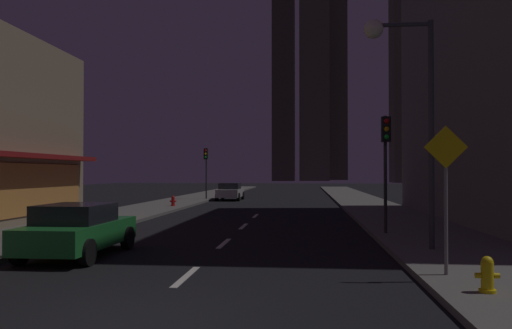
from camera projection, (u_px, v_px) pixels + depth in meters
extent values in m
cube|color=black|center=(272.00, 202.00, 39.71)|extent=(78.00, 136.00, 0.10)
cube|color=#605E59|center=(361.00, 201.00, 39.03)|extent=(4.00, 76.00, 0.15)
cube|color=#605E59|center=(186.00, 200.00, 40.39)|extent=(4.00, 76.00, 0.15)
cube|color=silver|center=(186.00, 277.00, 11.05)|extent=(0.16, 2.20, 0.01)
cube|color=silver|center=(224.00, 243.00, 16.23)|extent=(0.16, 2.20, 0.01)
cube|color=silver|center=(244.00, 226.00, 21.40)|extent=(0.16, 2.20, 0.01)
cube|color=silver|center=(255.00, 216.00, 26.57)|extent=(0.16, 2.20, 0.01)
cube|color=#413E31|center=(284.00, 57.00, 141.20)|extent=(6.19, 8.77, 70.27)
cube|color=#544F3F|center=(314.00, 76.00, 142.94)|extent=(8.39, 8.49, 59.80)
cube|color=#464234|center=(337.00, 69.00, 158.24)|extent=(6.00, 5.33, 70.42)
cube|color=#514D3D|center=(405.00, 27.00, 116.96)|extent=(6.36, 7.72, 72.80)
cube|color=#1E722D|center=(79.00, 234.00, 13.78)|extent=(1.80, 4.20, 0.65)
cube|color=black|center=(76.00, 214.00, 13.59)|extent=(1.64, 2.00, 0.55)
cylinder|color=black|center=(72.00, 237.00, 15.26)|extent=(0.22, 0.68, 0.68)
cylinder|color=black|center=(128.00, 238.00, 15.09)|extent=(0.22, 0.68, 0.68)
cylinder|color=black|center=(20.00, 251.00, 12.47)|extent=(0.22, 0.68, 0.68)
cylinder|color=black|center=(87.00, 252.00, 12.30)|extent=(0.22, 0.68, 0.68)
sphere|color=white|center=(91.00, 224.00, 15.88)|extent=(0.18, 0.18, 0.18)
sphere|color=white|center=(125.00, 225.00, 15.77)|extent=(0.18, 0.18, 0.18)
cube|color=silver|center=(230.00, 193.00, 41.73)|extent=(1.80, 4.20, 0.65)
cube|color=black|center=(230.00, 186.00, 41.54)|extent=(1.64, 2.00, 0.55)
cylinder|color=black|center=(223.00, 195.00, 43.21)|extent=(0.22, 0.68, 0.68)
cylinder|color=black|center=(243.00, 195.00, 43.03)|extent=(0.22, 0.68, 0.68)
cylinder|color=black|center=(217.00, 197.00, 40.42)|extent=(0.22, 0.68, 0.68)
cylinder|color=black|center=(238.00, 197.00, 40.25)|extent=(0.22, 0.68, 0.68)
sphere|color=white|center=(228.00, 191.00, 43.83)|extent=(0.18, 0.18, 0.18)
sphere|color=white|center=(240.00, 191.00, 43.72)|extent=(0.18, 0.18, 0.18)
cylinder|color=yellow|center=(487.00, 277.00, 8.99)|extent=(0.22, 0.22, 0.55)
sphere|color=yellow|center=(487.00, 262.00, 9.00)|extent=(0.21, 0.21, 0.21)
cylinder|color=yellow|center=(487.00, 291.00, 8.99)|extent=(0.30, 0.30, 0.06)
cylinder|color=yellow|center=(478.00, 275.00, 9.01)|extent=(0.10, 0.10, 0.10)
cylinder|color=yellow|center=(497.00, 276.00, 8.98)|extent=(0.10, 0.10, 0.10)
cylinder|color=red|center=(173.00, 202.00, 32.36)|extent=(0.22, 0.22, 0.55)
sphere|color=red|center=(173.00, 197.00, 32.36)|extent=(0.21, 0.21, 0.21)
cylinder|color=red|center=(173.00, 205.00, 32.35)|extent=(0.30, 0.30, 0.06)
cylinder|color=red|center=(171.00, 201.00, 32.37)|extent=(0.10, 0.10, 0.10)
cylinder|color=red|center=(175.00, 201.00, 32.34)|extent=(0.10, 0.10, 0.10)
cylinder|color=#2D2D2D|center=(385.00, 174.00, 17.89)|extent=(0.12, 0.12, 4.20)
cube|color=black|center=(386.00, 129.00, 17.72)|extent=(0.32, 0.24, 0.90)
sphere|color=red|center=(387.00, 121.00, 17.59)|extent=(0.18, 0.18, 0.18)
sphere|color=#F2B20C|center=(387.00, 129.00, 17.59)|extent=(0.18, 0.18, 0.18)
sphere|color=#19D833|center=(387.00, 137.00, 17.59)|extent=(0.18, 0.18, 0.18)
cylinder|color=#2D2D2D|center=(206.00, 173.00, 41.25)|extent=(0.12, 0.12, 4.20)
cube|color=black|center=(206.00, 154.00, 41.08)|extent=(0.32, 0.24, 0.90)
sphere|color=red|center=(206.00, 150.00, 40.95)|extent=(0.18, 0.18, 0.18)
sphere|color=#F2B20C|center=(206.00, 154.00, 40.95)|extent=(0.18, 0.18, 0.18)
sphere|color=#19D833|center=(206.00, 157.00, 40.94)|extent=(0.18, 0.18, 0.18)
cylinder|color=#38383D|center=(431.00, 134.00, 14.16)|extent=(0.16, 0.16, 6.50)
cylinder|color=#38383D|center=(402.00, 25.00, 14.29)|extent=(1.60, 0.12, 0.12)
sphere|color=#FCF7CC|center=(373.00, 29.00, 14.36)|extent=(0.56, 0.56, 0.56)
cylinder|color=slate|center=(446.00, 218.00, 10.56)|extent=(0.08, 0.08, 2.40)
cube|color=yellow|center=(446.00, 147.00, 10.56)|extent=(0.91, 0.03, 0.91)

